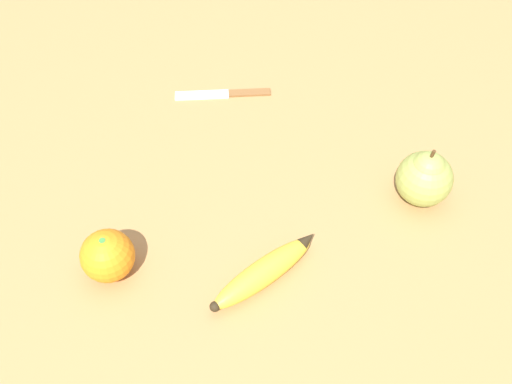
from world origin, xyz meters
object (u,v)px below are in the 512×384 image
at_px(orange, 108,256).
at_px(paring_knife, 226,93).
at_px(pear, 425,177).
at_px(banana, 264,272).

bearing_deg(orange, paring_knife, 10.51).
relative_size(pear, paring_knife, 0.70).
xyz_separation_m(pear, paring_knife, (0.03, 0.38, -0.04)).
xyz_separation_m(banana, paring_knife, (0.28, 0.26, -0.01)).
relative_size(banana, orange, 2.41).
distance_m(banana, pear, 0.28).
height_order(orange, pear, pear).
bearing_deg(paring_knife, orange, 154.34).
height_order(banana, paring_knife, banana).
relative_size(banana, pear, 1.72).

